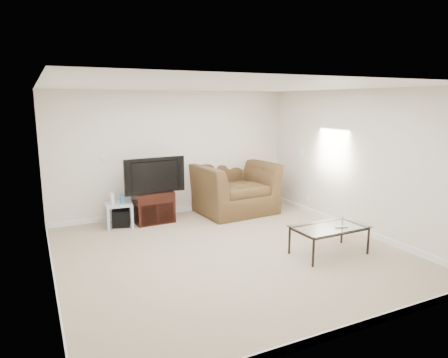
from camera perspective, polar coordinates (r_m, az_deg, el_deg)
name	(u,v)px	position (r m, az deg, el deg)	size (l,w,h in m)	color
floor	(229,252)	(6.26, 0.71, -10.41)	(5.00, 5.00, 0.00)	tan
ceiling	(229,86)	(5.83, 0.77, 13.10)	(5.00, 5.00, 0.00)	white
wall_back	(174,153)	(8.21, -7.15, 3.67)	(5.00, 0.02, 2.50)	silver
wall_left	(46,188)	(5.31, -24.13, -1.23)	(0.02, 5.00, 2.50)	silver
wall_right	(356,162)	(7.38, 18.37, 2.37)	(0.02, 5.00, 2.50)	silver
plate_back	(104,157)	(7.86, -16.83, 2.96)	(0.12, 0.02, 0.12)	white
plate_right_switch	(300,152)	(8.58, 10.86, 3.87)	(0.02, 0.09, 0.13)	white
plate_right_outlet	(307,198)	(8.51, 11.83, -2.73)	(0.02, 0.08, 0.12)	white
tv_stand	(153,207)	(7.79, -10.05, -3.93)	(0.72, 0.50, 0.60)	black
dvd_player	(154,197)	(7.71, -10.01, -2.56)	(0.36, 0.25, 0.05)	black
television	(153,174)	(7.63, -10.14, 0.64)	(1.08, 0.22, 0.67)	black
side_table	(119,215)	(7.67, -14.74, -4.97)	(0.47, 0.47, 0.45)	silver
subwoofer	(121,218)	(7.71, -14.52, -5.38)	(0.31, 0.31, 0.31)	black
game_console	(112,198)	(7.56, -15.69, -2.69)	(0.05, 0.15, 0.20)	white
game_case	(122,198)	(7.58, -14.42, -2.71)	(0.05, 0.13, 0.18)	#337FCC
recliner	(233,179)	(8.33, 1.36, -0.05)	(1.58, 1.02, 1.38)	#4B2E1C
coffee_table	(329,240)	(6.33, 14.74, -8.43)	(1.13, 0.64, 0.44)	black
remote	(341,227)	(6.23, 16.43, -6.57)	(0.18, 0.05, 0.02)	#B2B2B7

